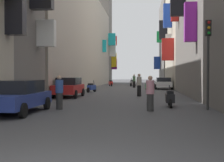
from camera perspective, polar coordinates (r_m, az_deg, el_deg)
name	(u,v)px	position (r m, az deg, el deg)	size (l,w,h in m)	color
ground_plane	(129,89)	(34.29, 3.29, -1.61)	(140.00, 140.00, 0.00)	#424244
building_left_mid_c	(71,39)	(40.60, -7.85, 7.93)	(7.37, 38.03, 12.87)	#B2A899
building_left_far	(96,35)	(62.46, -3.03, 8.67)	(7.29, 6.02, 19.64)	slate
building_right_mid_a	(193,37)	(40.47, 15.12, 8.02)	(7.34, 14.28, 13.02)	#BCB29E
building_right_mid_c	(177,42)	(57.39, 12.33, 7.20)	(7.23, 15.04, 15.38)	slate
parked_car_red	(69,87)	(22.89, -8.24, -1.11)	(1.86, 3.96, 1.47)	#B21E1E
parked_car_blue	(18,96)	(13.96, -17.48, -2.71)	(1.94, 4.47, 1.44)	navy
parked_car_white	(163,83)	(35.65, 9.70, -0.35)	(1.98, 4.11, 1.35)	white
scooter_blue	(91,87)	(28.93, -3.92, -1.22)	(0.75, 1.77, 1.13)	#2D4CAD
scooter_white	(131,83)	(46.02, 3.72, -0.30)	(0.46, 1.93, 1.13)	silver
scooter_red	(111,83)	(43.73, -0.26, -0.38)	(0.75, 1.79, 1.13)	red
scooter_silver	(133,83)	(43.80, 3.99, -0.38)	(0.84, 1.84, 1.13)	#ADADB2
scooter_green	(149,86)	(31.58, 7.04, -1.02)	(0.77, 1.71, 1.13)	#287F3D
scooter_black	(170,98)	(16.11, 10.95, -3.21)	(0.46, 1.76, 1.13)	black
pedestrian_near_left	(139,85)	(23.53, 5.18, -0.76)	(0.53, 0.53, 1.77)	black
pedestrian_near_right	(134,81)	(39.27, 4.21, 0.01)	(0.47, 0.47, 1.72)	black
pedestrian_mid_street	(59,92)	(14.86, -9.97, -2.16)	(0.41, 0.41, 1.66)	#2D2D2D
pedestrian_far_away	(150,94)	(14.07, 7.27, -2.38)	(0.54, 0.54, 1.65)	#323232
traffic_light_near_corner	(208,49)	(15.14, 17.80, 5.81)	(0.26, 0.34, 4.30)	#2D2D2D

